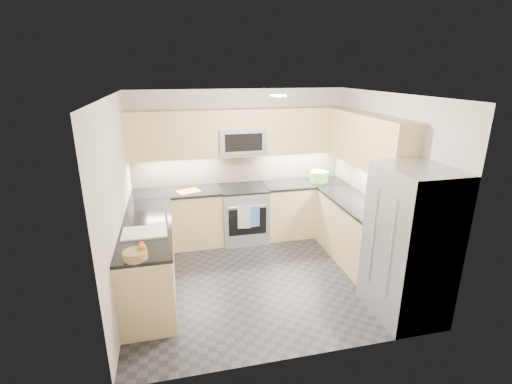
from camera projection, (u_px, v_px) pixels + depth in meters
The scene contains 37 objects.
floor at pixel (262, 276), 5.26m from camera, with size 3.60×3.20×0.00m, color black.
ceiling at pixel (263, 95), 4.48m from camera, with size 3.60×3.20×0.02m, color beige.
wall_back at pixel (240, 164), 6.35m from camera, with size 3.60×0.02×2.50m, color beige.
wall_front at pixel (304, 247), 3.39m from camera, with size 3.60×0.02×2.50m, color beige.
wall_left at pixel (118, 204), 4.48m from camera, with size 0.02×3.20×2.50m, color beige.
wall_right at pixel (385, 184), 5.26m from camera, with size 0.02×3.20×2.50m, color beige.
base_cab_back_left at pixel (178, 219), 6.09m from camera, with size 1.42×0.60×0.90m, color #D7BA81.
base_cab_back_right at pixel (304, 209), 6.56m from camera, with size 1.42×0.60×0.90m, color #D7BA81.
base_cab_right at pixel (356, 233), 5.58m from camera, with size 0.60×1.70×0.90m, color #D7BA81.
base_cab_peninsula at pixel (150, 260), 4.80m from camera, with size 0.60×2.00×0.90m, color #D7BA81.
countertop_back_left at pixel (177, 192), 5.94m from camera, with size 1.42×0.63×0.04m, color black.
countertop_back_right at pixel (305, 183), 6.41m from camera, with size 1.42×0.63×0.04m, color black.
countertop_right at pixel (358, 204), 5.43m from camera, with size 0.63×1.70×0.04m, color black.
countertop_peninsula at pixel (146, 226), 4.65m from camera, with size 0.63×2.00×0.04m, color black.
upper_cab_back at pixel (241, 132), 6.01m from camera, with size 3.60×0.35×0.75m, color #D7BA81.
upper_cab_right at pixel (368, 141), 5.29m from camera, with size 0.35×1.95×0.75m, color #D7BA81.
backsplash_back at pixel (240, 167), 6.36m from camera, with size 3.60×0.01×0.51m, color tan.
backsplash_right at pixel (368, 179), 5.69m from camera, with size 0.01×2.30×0.51m, color tan.
gas_range at pixel (244, 214), 6.30m from camera, with size 0.76×0.65×0.91m, color #A7AAAF.
range_cooktop at pixel (243, 188), 6.15m from camera, with size 0.76×0.65×0.03m, color black.
oven_door_glass at pixel (248, 222), 5.99m from camera, with size 0.62×0.02×0.45m, color black.
oven_handle at pixel (248, 207), 5.89m from camera, with size 0.02×0.02×0.60m, color #B2B5BA.
microwave at pixel (241, 140), 6.02m from camera, with size 0.76×0.40×0.40m, color gray.
microwave_door at pixel (244, 143), 5.83m from camera, with size 0.60×0.01×0.28m, color black.
refrigerator at pixel (409, 244), 4.23m from camera, with size 0.70×0.90×1.80m, color #9C9FA4.
fridge_handle_left at pixel (390, 250), 3.97m from camera, with size 0.02×0.02×1.20m, color #B2B5BA.
fridge_handle_right at pixel (372, 236), 4.30m from camera, with size 0.02×0.02×1.20m, color #B2B5BA.
sink_basin at pixel (145, 238), 4.43m from camera, with size 0.52×0.38×0.16m, color white.
faucet at pixel (166, 220), 4.42m from camera, with size 0.03×0.03×0.28m, color silver.
utensil_bowl at pixel (319, 176), 6.42m from camera, with size 0.32×0.32×0.18m, color #5DA446.
cutting_board at pixel (189, 191), 5.91m from camera, with size 0.34×0.24×0.01m, color orange.
fruit_basket at pixel (135, 255), 3.80m from camera, with size 0.25×0.25×0.09m, color #A1794B.
fruit_apple at pixel (141, 244), 3.89m from camera, with size 0.06×0.06×0.06m, color #A93513.
fruit_pear at pixel (141, 246), 3.83m from camera, with size 0.06×0.06×0.06m, color #61A948.
dish_towel_check at pixel (244, 217), 5.91m from camera, with size 0.20×0.02×0.38m, color silver.
dish_towel_blue at pixel (254, 216), 5.95m from camera, with size 0.19×0.02×0.36m, color #38639B.
fruit_orange at pixel (143, 247), 3.82m from camera, with size 0.07×0.07×0.07m, color orange.
Camera 1 is at (-1.12, -4.48, 2.79)m, focal length 26.00 mm.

